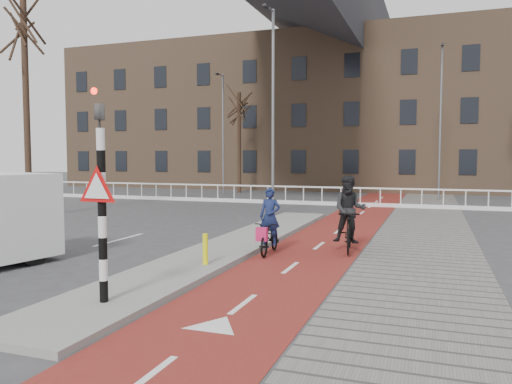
% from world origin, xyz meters
% --- Properties ---
extents(ground, '(120.00, 120.00, 0.00)m').
position_xyz_m(ground, '(0.00, 0.00, 0.00)').
color(ground, '#38383A').
rests_on(ground, ground).
extents(bike_lane, '(2.50, 60.00, 0.01)m').
position_xyz_m(bike_lane, '(1.50, 10.00, 0.01)').
color(bike_lane, maroon).
rests_on(bike_lane, ground).
extents(sidewalk, '(3.00, 60.00, 0.01)m').
position_xyz_m(sidewalk, '(4.30, 10.00, 0.01)').
color(sidewalk, slate).
rests_on(sidewalk, ground).
extents(curb_island, '(1.80, 16.00, 0.12)m').
position_xyz_m(curb_island, '(-0.70, 4.00, 0.06)').
color(curb_island, gray).
rests_on(curb_island, ground).
extents(traffic_signal, '(0.80, 0.80, 3.68)m').
position_xyz_m(traffic_signal, '(-0.60, -2.02, 1.99)').
color(traffic_signal, black).
rests_on(traffic_signal, curb_island).
extents(bollard, '(0.12, 0.12, 0.70)m').
position_xyz_m(bollard, '(-0.26, 1.20, 0.47)').
color(bollard, '#FBF40D').
rests_on(bollard, curb_island).
extents(cyclist_near, '(0.67, 1.66, 1.72)m').
position_xyz_m(cyclist_near, '(0.55, 3.39, 0.58)').
color(cyclist_near, black).
rests_on(cyclist_near, bike_lane).
extents(cyclist_far, '(0.95, 1.96, 2.03)m').
position_xyz_m(cyclist_far, '(2.45, 4.37, 0.85)').
color(cyclist_far, black).
rests_on(cyclist_far, bike_lane).
extents(railing, '(28.00, 0.10, 0.99)m').
position_xyz_m(railing, '(-5.00, 17.00, 0.31)').
color(railing, silver).
rests_on(railing, ground).
extents(townhouse_row, '(46.00, 10.00, 15.90)m').
position_xyz_m(townhouse_row, '(-3.00, 32.00, 7.81)').
color(townhouse_row, '#7F6047').
rests_on(townhouse_row, ground).
extents(tree_left, '(0.26, 0.26, 9.36)m').
position_xyz_m(tree_left, '(-11.42, 7.56, 4.68)').
color(tree_left, black).
rests_on(tree_left, ground).
extents(tree_mid, '(0.29, 0.29, 7.08)m').
position_xyz_m(tree_mid, '(-8.55, 24.21, 3.54)').
color(tree_mid, black).
rests_on(tree_mid, ground).
extents(streetlight_near, '(0.12, 0.12, 8.81)m').
position_xyz_m(streetlight_near, '(-2.06, 11.81, 4.41)').
color(streetlight_near, slate).
rests_on(streetlight_near, ground).
extents(streetlight_left, '(0.12, 0.12, 8.19)m').
position_xyz_m(streetlight_left, '(-9.18, 22.83, 4.09)').
color(streetlight_left, slate).
rests_on(streetlight_left, ground).
extents(streetlight_right, '(0.12, 0.12, 8.94)m').
position_xyz_m(streetlight_right, '(4.82, 22.33, 4.47)').
color(streetlight_right, slate).
rests_on(streetlight_right, ground).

